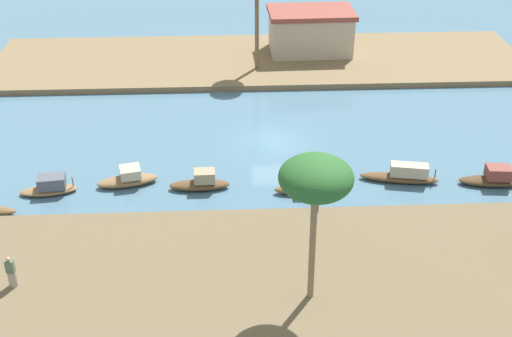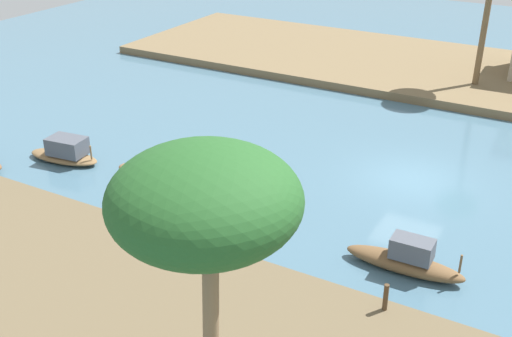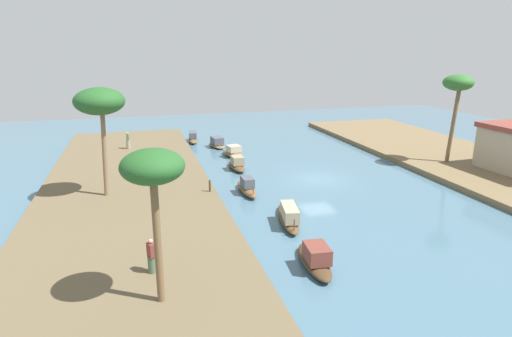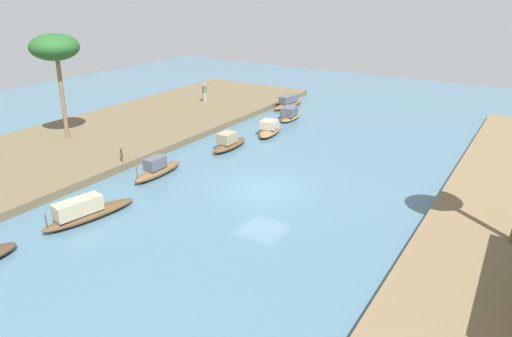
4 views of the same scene
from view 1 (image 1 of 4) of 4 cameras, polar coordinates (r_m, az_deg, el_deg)
The scene contains 13 objects.
river_water at distance 44.19m, azimuth 1.26°, elevation 2.21°, with size 73.21×73.21×0.00m, color #476B7F.
riverbank_left at distance 32.17m, azimuth 2.98°, elevation -9.58°, with size 44.53×11.75×0.45m, color brown.
riverbank_right at distance 57.13m, azimuth 0.30°, elevation 9.22°, with size 44.53×11.75×0.45m, color brown.
sampan_upstream_small at distance 38.76m, azimuth 4.39°, elevation -1.55°, with size 3.75×0.98×1.19m.
sampan_foreground at distance 39.16m, azimuth -4.72°, elevation -1.20°, with size 3.56×1.15×1.19m.
sampan_with_red_awning at distance 40.15m, azimuth -10.86°, elevation -0.85°, with size 3.74×1.95×1.12m.
sampan_open_hull at distance 40.45m, azimuth -17.19°, elevation -1.48°, with size 3.36×1.59×1.08m.
sampan_near_left_bank at distance 40.66m, azimuth 12.44°, elevation -0.54°, with size 4.77×1.85×1.18m.
sampan_with_tall_canopy at distance 41.82m, azimuth 19.62°, elevation -0.78°, with size 3.87×1.51×1.21m.
person_by_mooring at distance 33.12m, azimuth -20.15°, elevation -8.48°, with size 0.44×0.44×1.63m.
mooring_post at distance 36.34m, azimuth 5.27°, elevation -3.17°, with size 0.14×0.14×0.81m, color #4C3823.
palm_tree_left_near at distance 27.59m, azimuth 5.15°, elevation -0.94°, with size 3.15×3.15×7.09m.
riverside_building at distance 58.04m, azimuth 4.68°, elevation 11.64°, with size 7.27×4.71×3.64m.
Camera 1 is at (-2.81, -38.85, 20.88)m, focal length 46.83 mm.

